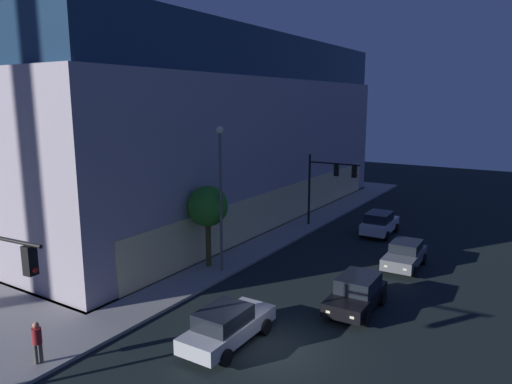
{
  "coord_description": "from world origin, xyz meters",
  "views": [
    {
      "loc": [
        -15.37,
        -8.84,
        10.06
      ],
      "look_at": [
        5.85,
        4.5,
        5.14
      ],
      "focal_mm": 32.97,
      "sensor_mm": 36.0,
      "label": 1
    }
  ],
  "objects_px": {
    "sidewalk_tree": "(208,207)",
    "car_silver": "(227,325)",
    "traffic_light_far_corner": "(328,178)",
    "pedestrian_waiting": "(37,339)",
    "car_white": "(380,223)",
    "car_black": "(357,293)",
    "car_grey": "(405,255)",
    "street_lamp_sidewalk": "(221,183)",
    "modern_building": "(145,127)"
  },
  "relations": [
    {
      "from": "street_lamp_sidewalk",
      "to": "car_black",
      "type": "bearing_deg",
      "value": -93.66
    },
    {
      "from": "street_lamp_sidewalk",
      "to": "car_black",
      "type": "height_order",
      "value": "street_lamp_sidewalk"
    },
    {
      "from": "pedestrian_waiting",
      "to": "street_lamp_sidewalk",
      "type": "bearing_deg",
      "value": -0.04
    },
    {
      "from": "traffic_light_far_corner",
      "to": "street_lamp_sidewalk",
      "type": "relative_size",
      "value": 0.67
    },
    {
      "from": "modern_building",
      "to": "car_grey",
      "type": "height_order",
      "value": "modern_building"
    },
    {
      "from": "modern_building",
      "to": "car_white",
      "type": "distance_m",
      "value": 23.62
    },
    {
      "from": "pedestrian_waiting",
      "to": "car_grey",
      "type": "xyz_separation_m",
      "value": [
        18.5,
        -8.91,
        -0.34
      ]
    },
    {
      "from": "pedestrian_waiting",
      "to": "car_black",
      "type": "distance_m",
      "value": 14.12
    },
    {
      "from": "street_lamp_sidewalk",
      "to": "pedestrian_waiting",
      "type": "height_order",
      "value": "street_lamp_sidewalk"
    },
    {
      "from": "street_lamp_sidewalk",
      "to": "car_grey",
      "type": "xyz_separation_m",
      "value": [
        6.7,
        -8.9,
        -4.63
      ]
    },
    {
      "from": "sidewalk_tree",
      "to": "car_silver",
      "type": "xyz_separation_m",
      "value": [
        -6.8,
        -6.25,
        -2.98
      ]
    },
    {
      "from": "traffic_light_far_corner",
      "to": "car_silver",
      "type": "xyz_separation_m",
      "value": [
        -18.92,
        -3.8,
        -3.23
      ]
    },
    {
      "from": "traffic_light_far_corner",
      "to": "car_white",
      "type": "bearing_deg",
      "value": -83.5
    },
    {
      "from": "traffic_light_far_corner",
      "to": "car_silver",
      "type": "distance_m",
      "value": 19.57
    },
    {
      "from": "street_lamp_sidewalk",
      "to": "car_black",
      "type": "relative_size",
      "value": 1.97
    },
    {
      "from": "car_silver",
      "to": "car_grey",
      "type": "xyz_separation_m",
      "value": [
        13.27,
        -3.79,
        -0.04
      ]
    },
    {
      "from": "traffic_light_far_corner",
      "to": "sidewalk_tree",
      "type": "relative_size",
      "value": 1.15
    },
    {
      "from": "pedestrian_waiting",
      "to": "car_white",
      "type": "distance_m",
      "value": 25.2
    },
    {
      "from": "car_white",
      "to": "street_lamp_sidewalk",
      "type": "bearing_deg",
      "value": 157.22
    },
    {
      "from": "traffic_light_far_corner",
      "to": "street_lamp_sidewalk",
      "type": "distance_m",
      "value": 12.49
    },
    {
      "from": "pedestrian_waiting",
      "to": "car_silver",
      "type": "bearing_deg",
      "value": -44.36
    },
    {
      "from": "car_white",
      "to": "car_black",
      "type": "bearing_deg",
      "value": -166.84
    },
    {
      "from": "modern_building",
      "to": "car_black",
      "type": "xyz_separation_m",
      "value": [
        -11.86,
        -25.76,
        -6.63
      ]
    },
    {
      "from": "sidewalk_tree",
      "to": "car_silver",
      "type": "relative_size",
      "value": 1.03
    },
    {
      "from": "modern_building",
      "to": "pedestrian_waiting",
      "type": "bearing_deg",
      "value": -143.27
    },
    {
      "from": "modern_building",
      "to": "car_white",
      "type": "height_order",
      "value": "modern_building"
    },
    {
      "from": "street_lamp_sidewalk",
      "to": "modern_building",
      "type": "bearing_deg",
      "value": 56.75
    },
    {
      "from": "street_lamp_sidewalk",
      "to": "car_white",
      "type": "height_order",
      "value": "street_lamp_sidewalk"
    },
    {
      "from": "traffic_light_far_corner",
      "to": "pedestrian_waiting",
      "type": "relative_size",
      "value": 3.37
    },
    {
      "from": "car_grey",
      "to": "pedestrian_waiting",
      "type": "bearing_deg",
      "value": 154.29
    },
    {
      "from": "traffic_light_far_corner",
      "to": "modern_building",
      "type": "bearing_deg",
      "value": 93.2
    },
    {
      "from": "car_silver",
      "to": "car_white",
      "type": "height_order",
      "value": "car_white"
    },
    {
      "from": "modern_building",
      "to": "traffic_light_far_corner",
      "type": "relative_size",
      "value": 6.86
    },
    {
      "from": "pedestrian_waiting",
      "to": "traffic_light_far_corner",
      "type": "bearing_deg",
      "value": -3.1
    },
    {
      "from": "street_lamp_sidewalk",
      "to": "car_white",
      "type": "bearing_deg",
      "value": -22.78
    },
    {
      "from": "modern_building",
      "to": "traffic_light_far_corner",
      "type": "xyz_separation_m",
      "value": [
        1.04,
        -18.56,
        -3.41
      ]
    },
    {
      "from": "traffic_light_far_corner",
      "to": "car_black",
      "type": "relative_size",
      "value": 1.31
    },
    {
      "from": "car_black",
      "to": "car_grey",
      "type": "bearing_deg",
      "value": -3.1
    },
    {
      "from": "sidewalk_tree",
      "to": "car_silver",
      "type": "distance_m",
      "value": 9.71
    },
    {
      "from": "traffic_light_far_corner",
      "to": "car_grey",
      "type": "bearing_deg",
      "value": -126.65
    },
    {
      "from": "car_white",
      "to": "car_grey",
      "type": "bearing_deg",
      "value": -150.11
    },
    {
      "from": "sidewalk_tree",
      "to": "pedestrian_waiting",
      "type": "distance_m",
      "value": 12.38
    },
    {
      "from": "street_lamp_sidewalk",
      "to": "sidewalk_tree",
      "type": "relative_size",
      "value": 1.72
    },
    {
      "from": "pedestrian_waiting",
      "to": "car_white",
      "type": "relative_size",
      "value": 0.4
    },
    {
      "from": "car_white",
      "to": "car_silver",
      "type": "bearing_deg",
      "value": 179.18
    },
    {
      "from": "car_grey",
      "to": "modern_building",
      "type": "bearing_deg",
      "value": 79.99
    },
    {
      "from": "traffic_light_far_corner",
      "to": "pedestrian_waiting",
      "type": "distance_m",
      "value": 24.36
    },
    {
      "from": "modern_building",
      "to": "pedestrian_waiting",
      "type": "distance_m",
      "value": 29.53
    },
    {
      "from": "car_black",
      "to": "pedestrian_waiting",
      "type": "bearing_deg",
      "value": 142.9
    },
    {
      "from": "sidewalk_tree",
      "to": "car_silver",
      "type": "height_order",
      "value": "sidewalk_tree"
    }
  ]
}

